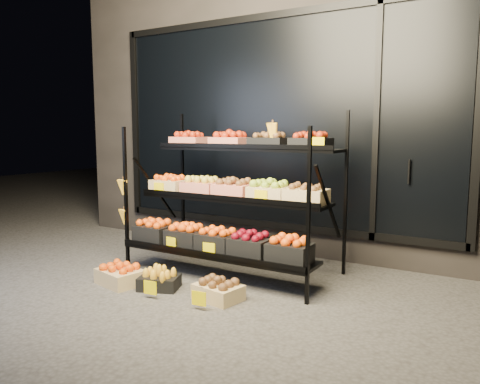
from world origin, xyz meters
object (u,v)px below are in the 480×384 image
Objects in this scene: display_rack at (229,197)px; floor_crate_left at (120,274)px; floor_crate_midleft at (159,280)px; floor_crate_midright at (218,289)px.

display_rack reaches higher than floor_crate_left.
floor_crate_midleft is (0.41, 0.09, -0.01)m from floor_crate_left.
floor_crate_left reaches higher than floor_crate_midright.
floor_crate_left is 0.42m from floor_crate_midleft.
floor_crate_left is 1.11× the size of floor_crate_midright.
floor_crate_midright is at bearing -17.23° from floor_crate_midleft.
floor_crate_midright is at bearing 20.54° from floor_crate_left.
floor_crate_left is at bearing -129.64° from display_rack.
floor_crate_midleft is at bearing -111.19° from display_rack.
display_rack is 1.05m from floor_crate_midright.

